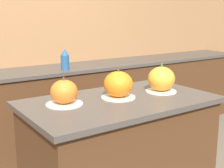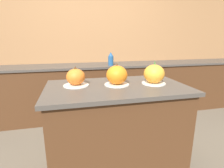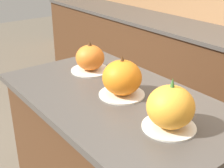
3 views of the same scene
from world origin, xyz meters
name	(u,v)px [view 3 (image 3 of 3)]	position (x,y,z in m)	size (l,w,h in m)	color
pumpkin_cake_left	(90,59)	(-0.36, 0.09, 1.00)	(0.23, 0.23, 0.18)	silver
pumpkin_cake_center	(122,79)	(0.01, 0.03, 1.02)	(0.23, 0.23, 0.21)	silver
pumpkin_cake_right	(170,108)	(0.37, -0.01, 1.02)	(0.23, 0.23, 0.22)	silver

